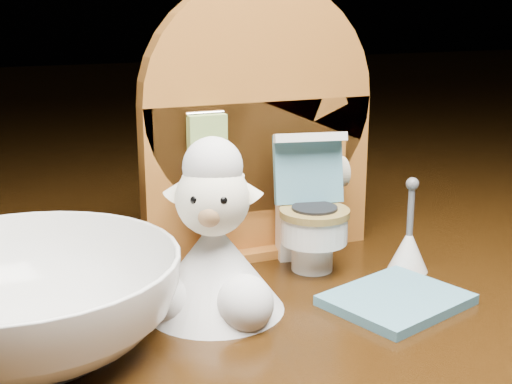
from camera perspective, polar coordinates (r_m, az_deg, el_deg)
backdrop_panel at (r=0.39m, az=0.09°, el=4.43°), size 0.13×0.05×0.15m
toy_toilet at (r=0.38m, az=4.33°, el=-2.07°), size 0.04×0.05×0.07m
bath_mat at (r=0.35m, az=11.15°, el=-8.46°), size 0.07×0.07×0.00m
toilet_brush at (r=0.38m, az=12.11°, el=-4.29°), size 0.02×0.02×0.05m
plush_lamb at (r=0.32m, az=-3.35°, el=-4.82°), size 0.06×0.07×0.08m
ceramic_bowl at (r=0.31m, az=-17.94°, el=-8.45°), size 0.17×0.17×0.04m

